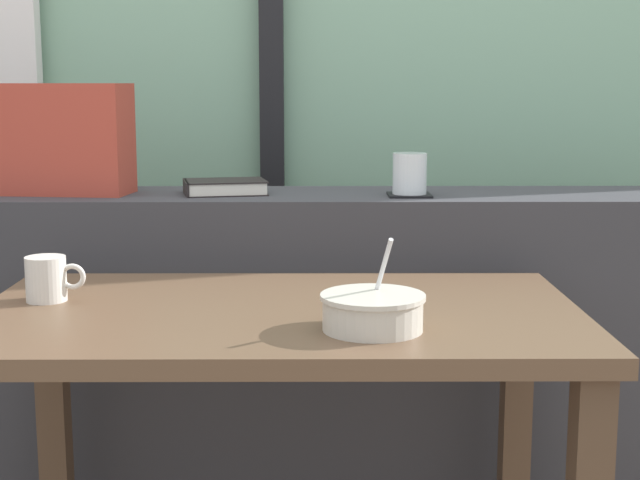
# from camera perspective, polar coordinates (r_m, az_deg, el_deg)

# --- Properties ---
(window_divider_post) EXTENTS (0.07, 0.05, 2.60)m
(window_divider_post) POSITION_cam_1_polar(r_m,az_deg,el_deg) (2.79, -2.98, 13.43)
(window_divider_post) COLOR black
(window_divider_post) RESTS_ON ground
(dark_console_ledge) EXTENTS (2.80, 0.33, 0.85)m
(dark_console_ledge) POSITION_cam_1_polar(r_m,az_deg,el_deg) (2.34, -1.27, -7.53)
(dark_console_ledge) COLOR #38383D
(dark_console_ledge) RESTS_ON ground
(breakfast_table) EXTENTS (1.10, 0.64, 0.70)m
(breakfast_table) POSITION_cam_1_polar(r_m,az_deg,el_deg) (1.75, -2.45, -7.83)
(breakfast_table) COLOR brown
(breakfast_table) RESTS_ON ground
(coaster_square) EXTENTS (0.10, 0.10, 0.00)m
(coaster_square) POSITION_cam_1_polar(r_m,az_deg,el_deg) (2.21, 5.43, 2.74)
(coaster_square) COLOR black
(coaster_square) RESTS_ON dark_console_ledge
(juice_glass) EXTENTS (0.08, 0.08, 0.10)m
(juice_glass) POSITION_cam_1_polar(r_m,az_deg,el_deg) (2.20, 5.45, 3.90)
(juice_glass) COLOR white
(juice_glass) RESTS_ON coaster_square
(closed_book) EXTENTS (0.21, 0.17, 0.03)m
(closed_book) POSITION_cam_1_polar(r_m,az_deg,el_deg) (2.25, -5.82, 3.21)
(closed_book) COLOR black
(closed_book) RESTS_ON dark_console_ledge
(throw_pillow) EXTENTS (0.33, 0.18, 0.26)m
(throw_pillow) POSITION_cam_1_polar(r_m,az_deg,el_deg) (2.32, -15.41, 5.92)
(throw_pillow) COLOR #B74233
(throw_pillow) RESTS_ON dark_console_ledge
(soup_bowl) EXTENTS (0.18, 0.18, 0.16)m
(soup_bowl) POSITION_cam_1_polar(r_m,az_deg,el_deg) (1.57, 3.22, -4.36)
(soup_bowl) COLOR beige
(soup_bowl) RESTS_ON breakfast_table
(ceramic_mug) EXTENTS (0.11, 0.08, 0.08)m
(ceramic_mug) POSITION_cam_1_polar(r_m,az_deg,el_deg) (1.84, -16.19, -2.27)
(ceramic_mug) COLOR silver
(ceramic_mug) RESTS_ON breakfast_table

